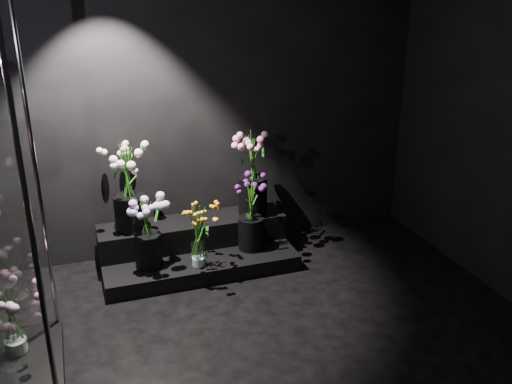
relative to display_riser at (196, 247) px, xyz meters
name	(u,v)px	position (x,y,z in m)	size (l,w,h in m)	color
floor	(285,375)	(0.19, -1.67, -0.15)	(4.00, 4.00, 0.00)	black
wall_back	(203,98)	(0.19, 0.33, 1.25)	(4.00, 4.00, 0.00)	black
display_riser	(196,247)	(0.00, 0.00, 0.00)	(1.65, 0.73, 0.37)	black
bouquet_orange_bells	(198,234)	(-0.05, -0.31, 0.27)	(0.35, 0.35, 0.55)	white
bouquet_lilac	(146,226)	(-0.44, -0.19, 0.35)	(0.39, 0.39, 0.62)	black
bouquet_purple	(251,210)	(0.46, -0.16, 0.35)	(0.42, 0.42, 0.65)	black
bouquet_cream_roses	(128,182)	(-0.53, 0.10, 0.64)	(0.45, 0.45, 0.75)	black
bouquet_pink_roses	(253,169)	(0.56, 0.08, 0.64)	(0.45, 0.45, 0.77)	black
bouquet_case_base_pink	(11,317)	(-1.44, -1.01, 0.22)	(0.39, 0.39, 0.51)	white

